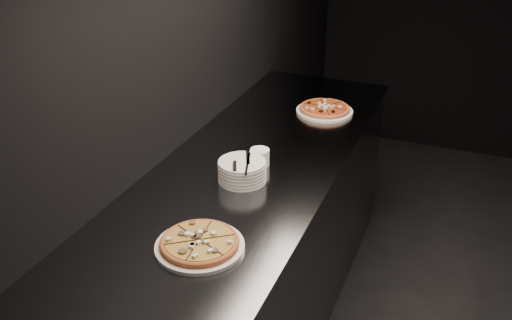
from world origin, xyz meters
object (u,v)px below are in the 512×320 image
at_px(ramekin, 260,157).
at_px(plate_stack, 242,171).
at_px(pizza_mushroom, 200,244).
at_px(pizza_tomato, 325,109).
at_px(cutlery, 242,163).
at_px(counter, 251,252).

bearing_deg(ramekin, plate_stack, -95.60).
xyz_separation_m(pizza_mushroom, pizza_tomato, (0.06, 1.30, -0.00)).
height_order(pizza_mushroom, plate_stack, plate_stack).
bearing_deg(pizza_mushroom, ramekin, 93.49).
relative_size(pizza_tomato, cutlery, 1.44).
height_order(cutlery, ramekin, cutlery).
xyz_separation_m(counter, plate_stack, (0.02, -0.14, 0.50)).
bearing_deg(counter, pizza_tomato, 79.16).
relative_size(counter, pizza_mushroom, 6.95).
relative_size(plate_stack, ramekin, 2.33).
distance_m(pizza_tomato, ramekin, 0.68).
height_order(pizza_mushroom, ramekin, ramekin).
relative_size(pizza_mushroom, cutlery, 1.72).
distance_m(counter, pizza_mushroom, 0.79).
height_order(pizza_tomato, ramekin, ramekin).
xyz_separation_m(pizza_tomato, plate_stack, (-0.11, -0.82, 0.02)).
distance_m(pizza_mushroom, pizza_tomato, 1.30).
bearing_deg(counter, pizza_mushroom, -83.04).
distance_m(counter, pizza_tomato, 0.84).
bearing_deg(pizza_mushroom, counter, 96.96).
height_order(pizza_tomato, cutlery, cutlery).
relative_size(counter, ramekin, 29.59).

